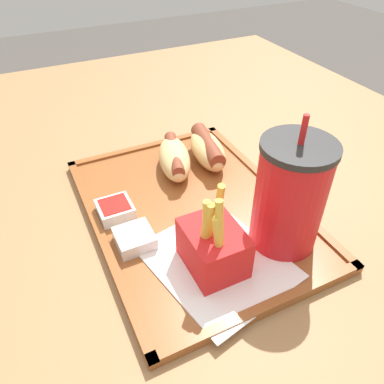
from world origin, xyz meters
The scene contains 9 objects.
dining_table centered at (0.00, 0.00, 0.38)m, with size 1.48×1.10×0.76m.
food_tray centered at (-0.02, -0.04, 0.77)m, with size 0.39×0.28×0.01m.
paper_napkin centered at (0.08, -0.05, 0.77)m, with size 0.20×0.18×0.00m.
soda_cup centered at (0.08, 0.04, 0.84)m, with size 0.09×0.09×0.18m.
hot_dog_far centered at (-0.13, 0.04, 0.79)m, with size 0.13×0.07×0.04m.
hot_dog_near centered at (-0.13, -0.02, 0.79)m, with size 0.13×0.08×0.04m.
fries_carton centered at (0.08, -0.06, 0.80)m, with size 0.08×0.06×0.12m.
sauce_cup_mayo centered at (0.01, -0.14, 0.78)m, with size 0.05×0.05×0.02m.
sauce_cup_ketchup centered at (-0.06, -0.14, 0.78)m, with size 0.05×0.05×0.02m.
Camera 1 is at (0.35, -0.22, 1.13)m, focal length 35.00 mm.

